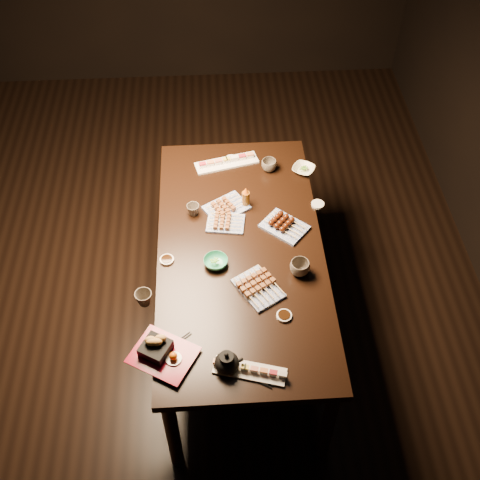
% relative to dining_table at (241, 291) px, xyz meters
% --- Properties ---
extents(ground, '(5.00, 5.00, 0.00)m').
position_rel_dining_table_xyz_m(ground, '(-0.37, 0.36, -0.38)').
color(ground, black).
rests_on(ground, ground).
extents(dining_table, '(1.37, 1.98, 0.75)m').
position_rel_dining_table_xyz_m(dining_table, '(0.00, 0.00, 0.00)').
color(dining_table, black).
rests_on(dining_table, ground).
extents(sushi_platter_near, '(0.35, 0.18, 0.04)m').
position_rel_dining_table_xyz_m(sushi_platter_near, '(-0.00, -0.75, 0.40)').
color(sushi_platter_near, white).
rests_on(sushi_platter_near, dining_table).
extents(sushi_platter_far, '(0.40, 0.20, 0.05)m').
position_rel_dining_table_xyz_m(sushi_platter_far, '(-0.04, 0.71, 0.40)').
color(sushi_platter_far, white).
rests_on(sushi_platter_far, dining_table).
extents(yakitori_plate_center, '(0.23, 0.18, 0.05)m').
position_rel_dining_table_xyz_m(yakitori_plate_center, '(-0.07, 0.19, 0.40)').
color(yakitori_plate_center, '#828EB6').
rests_on(yakitori_plate_center, dining_table).
extents(yakitori_plate_right, '(0.28, 0.30, 0.06)m').
position_rel_dining_table_xyz_m(yakitori_plate_right, '(0.07, -0.28, 0.41)').
color(yakitori_plate_right, '#828EB6').
rests_on(yakitori_plate_right, dining_table).
extents(yakitori_plate_left, '(0.29, 0.27, 0.06)m').
position_rel_dining_table_xyz_m(yakitori_plate_left, '(-0.06, 0.31, 0.41)').
color(yakitori_plate_left, '#828EB6').
rests_on(yakitori_plate_left, dining_table).
extents(tsukune_plate, '(0.30, 0.29, 0.06)m').
position_rel_dining_table_xyz_m(tsukune_plate, '(0.26, 0.15, 0.41)').
color(tsukune_plate, '#828EB6').
rests_on(tsukune_plate, dining_table).
extents(edamame_bowl_green, '(0.17, 0.17, 0.04)m').
position_rel_dining_table_xyz_m(edamame_bowl_green, '(-0.14, -0.10, 0.40)').
color(edamame_bowl_green, '#329971').
rests_on(edamame_bowl_green, dining_table).
extents(edamame_bowl_cream, '(0.18, 0.18, 0.03)m').
position_rel_dining_table_xyz_m(edamame_bowl_cream, '(0.42, 0.61, 0.39)').
color(edamame_bowl_cream, beige).
rests_on(edamame_bowl_cream, dining_table).
extents(tempura_tray, '(0.36, 0.34, 0.11)m').
position_rel_dining_table_xyz_m(tempura_tray, '(-0.40, -0.64, 0.43)').
color(tempura_tray, black).
rests_on(tempura_tray, dining_table).
extents(teacup_near_left, '(0.12, 0.12, 0.08)m').
position_rel_dining_table_xyz_m(teacup_near_left, '(-0.50, -0.33, 0.42)').
color(teacup_near_left, brown).
rests_on(teacup_near_left, dining_table).
extents(teacup_mid_right, '(0.15, 0.15, 0.08)m').
position_rel_dining_table_xyz_m(teacup_mid_right, '(0.30, -0.18, 0.42)').
color(teacup_mid_right, brown).
rests_on(teacup_mid_right, dining_table).
extents(teacup_far_left, '(0.09, 0.09, 0.07)m').
position_rel_dining_table_xyz_m(teacup_far_left, '(-0.25, 0.28, 0.41)').
color(teacup_far_left, brown).
rests_on(teacup_far_left, dining_table).
extents(teacup_far_right, '(0.10, 0.10, 0.07)m').
position_rel_dining_table_xyz_m(teacup_far_right, '(0.21, 0.63, 0.41)').
color(teacup_far_right, brown).
rests_on(teacup_far_right, dining_table).
extents(teapot, '(0.14, 0.14, 0.11)m').
position_rel_dining_table_xyz_m(teapot, '(-0.11, -0.72, 0.43)').
color(teapot, black).
rests_on(teapot, dining_table).
extents(condiment_bottle, '(0.05, 0.05, 0.14)m').
position_rel_dining_table_xyz_m(condiment_bottle, '(0.05, 0.33, 0.44)').
color(condiment_bottle, brown).
rests_on(condiment_bottle, dining_table).
extents(sauce_dish_west, '(0.08, 0.08, 0.01)m').
position_rel_dining_table_xyz_m(sauce_dish_west, '(-0.40, -0.06, 0.38)').
color(sauce_dish_west, white).
rests_on(sauce_dish_west, dining_table).
extents(sauce_dish_east, '(0.09, 0.09, 0.01)m').
position_rel_dining_table_xyz_m(sauce_dish_east, '(0.47, 0.31, 0.38)').
color(sauce_dish_east, white).
rests_on(sauce_dish_east, dining_table).
extents(sauce_dish_se, '(0.11, 0.11, 0.01)m').
position_rel_dining_table_xyz_m(sauce_dish_se, '(0.19, -0.45, 0.38)').
color(sauce_dish_se, white).
rests_on(sauce_dish_se, dining_table).
extents(sauce_dish_nw, '(0.09, 0.09, 0.01)m').
position_rel_dining_table_xyz_m(sauce_dish_nw, '(-0.01, 0.74, 0.38)').
color(sauce_dish_nw, white).
rests_on(sauce_dish_nw, dining_table).
extents(chopsticks_near, '(0.19, 0.16, 0.01)m').
position_rel_dining_table_xyz_m(chopsticks_near, '(-0.36, -0.59, 0.38)').
color(chopsticks_near, black).
rests_on(chopsticks_near, dining_table).
extents(chopsticks_se, '(0.19, 0.12, 0.01)m').
position_rel_dining_table_xyz_m(chopsticks_se, '(0.00, -0.78, 0.38)').
color(chopsticks_se, black).
rests_on(chopsticks_se, dining_table).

